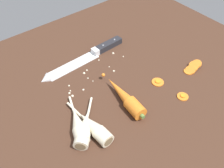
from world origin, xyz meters
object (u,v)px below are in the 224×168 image
parsnip_front (94,127)px  carrot_slice_stray_near (183,96)px  parsnip_mid_left (78,125)px  whole_carrot (125,97)px  carrot_slice_stack (193,68)px  carrot_slice_stray_mid (158,82)px  chefs_knife (83,59)px  parsnip_mid_right (84,128)px

parsnip_front → carrot_slice_stray_near: parsnip_front is taller
parsnip_mid_left → parsnip_front: bearing=-48.6°
whole_carrot → carrot_slice_stack: whole_carrot is taller
whole_carrot → carrot_slice_stack: size_ratio=2.90×
whole_carrot → parsnip_front: (-13.71, -2.95, -0.12)cm
whole_carrot → carrot_slice_stray_mid: whole_carrot is taller
parsnip_mid_left → whole_carrot: bearing=-1.4°
chefs_knife → carrot_slice_stack: size_ratio=4.67×
chefs_knife → parsnip_front: size_ratio=1.84×
carrot_slice_stack → carrot_slice_stray_near: bearing=-152.7°
parsnip_mid_right → parsnip_front: bearing=-31.3°
carrot_slice_stack → carrot_slice_stray_mid: carrot_slice_stack is taller
chefs_knife → carrot_slice_stack: (27.05, -27.60, 0.19)cm
parsnip_mid_left → carrot_slice_stray_near: (32.08, -10.07, -1.62)cm
parsnip_mid_left → carrot_slice_stray_mid: 30.63cm
whole_carrot → carrot_slice_stray_near: whole_carrot is taller
carrot_slice_stack → parsnip_mid_right: bearing=177.9°
parsnip_mid_left → chefs_knife: bearing=53.8°
whole_carrot → carrot_slice_stray_near: 18.27cm
parsnip_front → parsnip_mid_left: size_ratio=1.11×
chefs_knife → parsnip_mid_left: size_ratio=2.04×
parsnip_mid_left → parsnip_mid_right: same height
parsnip_front → parsnip_mid_right: (-2.24, 1.36, 0.00)cm
whole_carrot → parsnip_front: whole_carrot is taller
parsnip_mid_right → carrot_slice_stray_near: 32.42cm
parsnip_front → carrot_slice_stack: parsnip_front is taller
carrot_slice_stray_near → parsnip_mid_left: bearing=162.6°
carrot_slice_stray_mid → chefs_knife: bearing=117.8°
carrot_slice_stray_mid → parsnip_mid_right: bearing=-177.5°
parsnip_mid_right → carrot_slice_stray_mid: size_ratio=3.57×
carrot_slice_stray_mid → carrot_slice_stray_near: bearing=-80.9°
parsnip_front → carrot_slice_stray_mid: parsnip_front is taller
whole_carrot → parsnip_front: size_ratio=1.14×
whole_carrot → parsnip_mid_right: bearing=-174.3°
parsnip_mid_right → carrot_slice_stack: parsnip_mid_right is taller
parsnip_mid_right → carrot_slice_stack: (43.89, -1.60, -1.14)cm
carrot_slice_stack → parsnip_front: bearing=179.7°
chefs_knife → parsnip_mid_right: 31.00cm
parsnip_front → carrot_slice_stray_mid: size_ratio=4.76×
carrot_slice_stray_mid → whole_carrot: bearing=178.7°
parsnip_front → parsnip_mid_left: same height
whole_carrot → carrot_slice_stray_mid: size_ratio=5.44×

